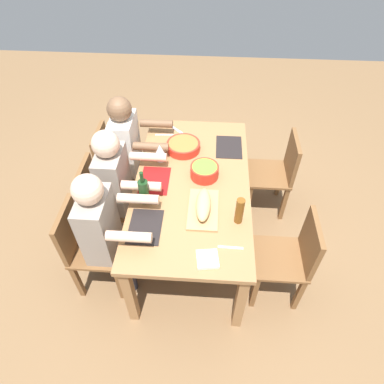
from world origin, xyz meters
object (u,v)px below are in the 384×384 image
Objects in this scene: dining_table at (192,190)px; diner_far_right at (131,147)px; chair_far_right at (115,164)px; serving_bowl_salad at (204,171)px; diner_far_left at (105,228)px; wine_bottle at (144,191)px; cutting_board at (203,210)px; chair_near_right at (278,171)px; diner_far_center at (119,183)px; chair_far_center at (102,199)px; serving_bowl_fruit at (183,146)px; chair_near_left at (292,256)px; bread_loaf at (203,205)px; beer_bottle at (239,211)px; napkin_stack at (207,259)px; chair_far_left at (87,244)px; wine_glass at (160,150)px.

dining_table is 0.76m from diner_far_right.
chair_far_right reaches higher than serving_bowl_salad.
chair_far_right is at bearing 58.83° from dining_table.
diner_far_left reaches higher than wine_bottle.
cutting_board is at bearing -130.84° from chair_far_right.
diner_far_center is (-0.47, 1.38, 0.21)m from chair_near_right.
serving_bowl_fruit is at bearing -58.80° from chair_far_center.
bread_loaf is (0.18, 0.68, 0.32)m from chair_near_left.
diner_far_left reaches higher than chair_near_left.
wine_bottle is (-0.63, 0.24, 0.07)m from serving_bowl_fruit.
chair_far_right and bread_loaf have the same top height.
wine_bottle is 1.32× the size of beer_bottle.
chair_far_center is at bearing 90.00° from dining_table.
bread_loaf reaches higher than cutting_board.
diner_far_left is at bearing 124.42° from chair_near_right.
napkin_stack is (-0.72, -0.75, 0.05)m from diner_far_center.
chair_far_center is 0.61m from wine_bottle.
dining_table is 2.03× the size of chair_near_left.
serving_bowl_fruit is 1.34× the size of beer_bottle.
serving_bowl_salad is at bearing 51.10° from chair_near_left.
diner_far_right reaches higher than serving_bowl_salad.
dining_table is at bearing -90.00° from diner_far_center.
wine_bottle is (0.25, -0.44, 0.37)m from chair_far_left.
chair_near_right is 1.83m from chair_far_left.
bread_loaf is at bearing -75.47° from diner_far_left.
diner_far_left is at bearing -169.02° from chair_far_right.
chair_far_right is 3.86× the size of beer_bottle.
wine_bottle is at bearing 44.76° from napkin_stack.
chair_far_right is 0.71× the size of diner_far_left.
chair_near_left is at bearing -103.06° from beer_bottle.
cutting_board is (-0.29, -0.10, 0.10)m from dining_table.
cutting_board is 0.46m from wine_bottle.
wine_bottle reaches higher than beer_bottle.
cutting_board is (-0.70, -0.21, -0.03)m from serving_bowl_fruit.
bread_loaf reaches higher than napkin_stack.
wine_bottle reaches higher than serving_bowl_fruit.
chair_far_left is (-0.47, 0.18, -0.21)m from diner_far_center.
diner_far_left is 1.02m from serving_bowl_fruit.
chair_near_left is 1.48m from diner_far_center.
diner_far_left is at bearing 128.32° from dining_table.
chair_far_left is 0.28m from diner_far_left.
chair_far_left is (-0.47, 0.78, -0.17)m from dining_table.
serving_bowl_fruit is at bearing -95.25° from chair_far_right.
diner_far_center is at bearing 0.00° from diner_far_left.
napkin_stack is (-0.25, -0.75, 0.05)m from diner_far_left.
wine_glass reaches higher than chair_far_center.
diner_far_center reaches higher than chair_near_left.
chair_far_center reaches higher than napkin_stack.
chair_near_left is at bearing -102.56° from wine_bottle.
chair_near_right is 2.12× the size of cutting_board.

